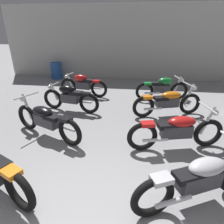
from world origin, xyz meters
TOP-DOWN VIEW (x-y plane):
  - back_wall at (0.00, 8.85)m, footprint 13.05×0.24m
  - motorcycle_left_row_1 at (-1.55, 2.47)m, footprint 2.03×1.05m
  - motorcycle_left_row_2 at (-1.52, 4.09)m, footprint 1.96×0.56m
  - motorcycle_left_row_3 at (-1.52, 5.62)m, footprint 1.96×0.52m
  - motorcycle_right_row_0 at (1.58, 0.91)m, footprint 2.00×1.10m
  - motorcycle_right_row_1 at (1.50, 2.37)m, footprint 2.13×0.83m
  - motorcycle_right_row_2 at (1.53, 4.14)m, footprint 2.10×0.91m
  - motorcycle_right_row_3 at (1.51, 5.57)m, footprint 1.95×0.64m
  - oil_drum at (-3.72, 8.22)m, footprint 0.59×0.59m

SIDE VIEW (x-z plane):
  - oil_drum at x=-3.72m, z-range 0.00..0.85m
  - motorcycle_left_row_1 at x=-1.55m, z-range -0.04..0.94m
  - motorcycle_right_row_0 at x=1.58m, z-range -0.04..0.94m
  - motorcycle_right_row_1 at x=1.50m, z-range -0.04..0.94m
  - motorcycle_right_row_2 at x=1.53m, z-range -0.04..0.94m
  - motorcycle_left_row_2 at x=-1.52m, z-range 0.02..0.90m
  - motorcycle_left_row_3 at x=-1.52m, z-range 0.02..0.90m
  - motorcycle_right_row_3 at x=1.51m, z-range 0.02..0.90m
  - back_wall at x=0.00m, z-range 0.00..3.60m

